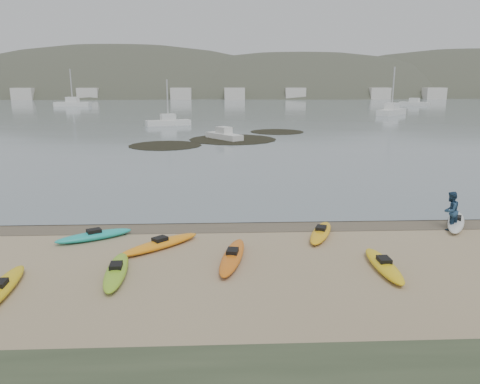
{
  "coord_description": "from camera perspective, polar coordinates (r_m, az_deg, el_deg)",
  "views": [
    {
      "loc": [
        -0.91,
        -20.79,
        6.47
      ],
      "look_at": [
        0.0,
        0.0,
        1.5
      ],
      "focal_mm": 35.0,
      "sensor_mm": 36.0,
      "label": 1
    }
  ],
  "objects": [
    {
      "name": "ground",
      "position": [
        21.79,
        0.0,
        -3.84
      ],
      "size": [
        600.0,
        600.0,
        0.0
      ],
      "primitive_type": "plane",
      "color": "tan",
      "rests_on": "ground"
    },
    {
      "name": "wet_sand",
      "position": [
        21.5,
        0.04,
        -4.07
      ],
      "size": [
        60.0,
        60.0,
        0.0
      ],
      "primitive_type": "plane",
      "color": "brown",
      "rests_on": "ground"
    },
    {
      "name": "water",
      "position": [
        320.85,
        -2.4,
        12.28
      ],
      "size": [
        1200.0,
        1200.0,
        0.0
      ],
      "primitive_type": "plane",
      "color": "slate",
      "rests_on": "ground"
    },
    {
      "name": "kayaks",
      "position": [
        17.67,
        -4.88,
        -7.51
      ],
      "size": [
        21.78,
        10.04,
        0.34
      ],
      "color": "#F7B014",
      "rests_on": "ground"
    },
    {
      "name": "person_east",
      "position": [
        22.65,
        24.28,
        -2.1
      ],
      "size": [
        1.07,
        1.04,
        1.74
      ],
      "primitive_type": "imported",
      "rotation": [
        0.0,
        0.0,
        3.81
      ],
      "color": "navy",
      "rests_on": "ground"
    },
    {
      "name": "kelp_mats",
      "position": [
        53.16,
        -1.49,
        6.48
      ],
      "size": [
        20.04,
        19.49,
        0.04
      ],
      "color": "black",
      "rests_on": "water"
    },
    {
      "name": "moored_boats",
      "position": [
        102.21,
        1.01,
        10.13
      ],
      "size": [
        96.95,
        76.48,
        1.27
      ],
      "color": "silver",
      "rests_on": "ground"
    },
    {
      "name": "far_hills",
      "position": [
        219.65,
        8.15,
        7.46
      ],
      "size": [
        550.0,
        135.0,
        80.0
      ],
      "color": "#384235",
      "rests_on": "ground"
    },
    {
      "name": "far_town",
      "position": [
        165.99,
        -0.12,
        11.9
      ],
      "size": [
        199.0,
        5.0,
        4.0
      ],
      "color": "beige",
      "rests_on": "ground"
    }
  ]
}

